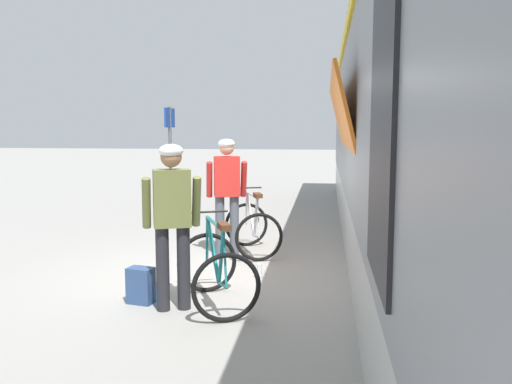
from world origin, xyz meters
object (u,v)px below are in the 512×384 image
cyclist_far_in_red (227,186)px  water_bottle_by_the_backpack (160,297)px  bicycle_near_teal (216,270)px  train_car (444,125)px  water_bottle_near_the_bikes (259,271)px  bicycle_far_silver (252,228)px  backpack_on_platform (141,285)px  platform_sign_post (170,141)px  cyclist_near_in_olive (172,212)px

cyclist_far_in_red → water_bottle_by_the_backpack: size_ratio=9.73×
bicycle_near_teal → train_car: bearing=46.1°
cyclist_far_in_red → bicycle_near_teal: 2.45m
train_car → water_bottle_near_the_bikes: bearing=-143.0°
train_car → bicycle_far_silver: bearing=-168.1°
backpack_on_platform → cyclist_far_in_red: bearing=89.4°
train_car → backpack_on_platform: (-3.80, -3.08, -1.77)m
water_bottle_near_the_bikes → train_car: bearing=37.0°
bicycle_far_silver → backpack_on_platform: 2.64m
cyclist_far_in_red → water_bottle_near_the_bikes: (0.65, -1.24, -0.96)m
water_bottle_near_the_bikes → platform_sign_post: platform_sign_post is taller
cyclist_near_in_olive → cyclist_far_in_red: 2.50m
bicycle_near_teal → water_bottle_near_the_bikes: size_ratio=6.47×
water_bottle_near_the_bikes → platform_sign_post: (-2.74, 5.29, 1.53)m
cyclist_near_in_olive → bicycle_far_silver: (0.48, 2.62, -0.65)m
cyclist_far_in_red → platform_sign_post: 4.59m
train_car → water_bottle_by_the_backpack: 5.10m
train_car → water_bottle_by_the_backpack: size_ratio=88.95×
bicycle_near_teal → bicycle_far_silver: bearing=88.8°
cyclist_far_in_red → backpack_on_platform: 2.55m
train_car → platform_sign_post: train_car is taller
backpack_on_platform → water_bottle_near_the_bikes: backpack_on_platform is taller
cyclist_near_in_olive → train_car: bearing=43.7°
platform_sign_post → bicycle_far_silver: bearing=-57.9°
water_bottle_by_the_backpack → backpack_on_platform: bearing=172.1°
cyclist_near_in_olive → water_bottle_by_the_backpack: bearing=148.9°
bicycle_far_silver → platform_sign_post: size_ratio=0.52×
cyclist_near_in_olive → water_bottle_by_the_backpack: cyclist_near_in_olive is taller
train_car → water_bottle_by_the_backpack: train_car is taller
backpack_on_platform → water_bottle_by_the_backpack: backpack_on_platform is taller
water_bottle_near_the_bikes → bicycle_near_teal: bearing=-106.9°
bicycle_far_silver → water_bottle_by_the_backpack: size_ratio=6.86×
train_car → bicycle_near_teal: train_car is taller
cyclist_near_in_olive → water_bottle_near_the_bikes: bearing=58.9°
backpack_on_platform → bicycle_far_silver: bearing=82.1°
bicycle_far_silver → backpack_on_platform: bicycle_far_silver is taller
cyclist_near_in_olive → water_bottle_near_the_bikes: cyclist_near_in_olive is taller
water_bottle_near_the_bikes → bicycle_far_silver: bearing=101.6°
cyclist_near_in_olive → water_bottle_by_the_backpack: size_ratio=9.73×
backpack_on_platform → water_bottle_near_the_bikes: (1.18, 1.11, -0.10)m
platform_sign_post → water_bottle_near_the_bikes: bearing=-62.6°
water_bottle_by_the_backpack → platform_sign_post: (-1.78, 6.43, 1.53)m
backpack_on_platform → platform_sign_post: size_ratio=0.17×
cyclist_far_in_red → backpack_on_platform: bearing=-102.7°
bicycle_far_silver → bicycle_near_teal: bearing=-91.2°
bicycle_far_silver → water_bottle_near_the_bikes: size_ratio=6.35×
bicycle_far_silver → backpack_on_platform: size_ratio=3.11×
cyclist_near_in_olive → platform_sign_post: bearing=106.8°
water_bottle_by_the_backpack → water_bottle_near_the_bikes: bearing=50.0°
bicycle_far_silver → water_bottle_by_the_backpack: bicycle_far_silver is taller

